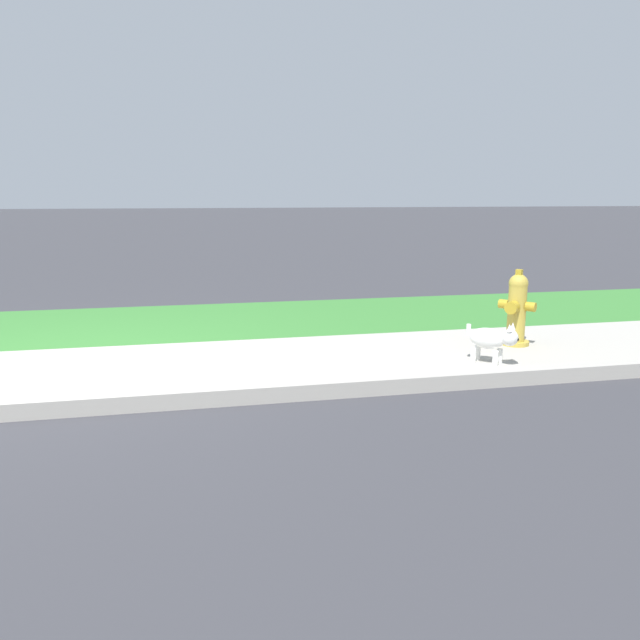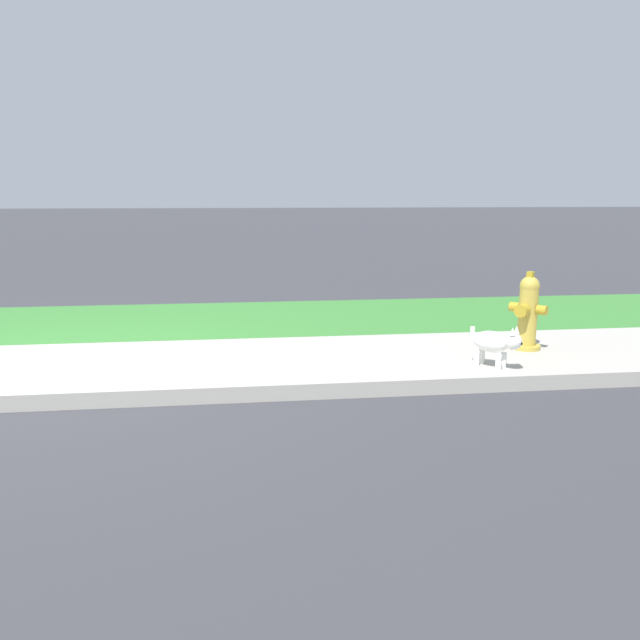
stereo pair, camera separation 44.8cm
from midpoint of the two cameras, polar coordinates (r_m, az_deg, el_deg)
ground_plane at (r=5.66m, az=-20.63°, el=-4.27°), size 120.00×120.00×0.00m
sidewalk_pavement at (r=5.66m, az=-20.63°, el=-4.22°), size 18.00×1.82×0.01m
grass_verge at (r=7.58m, az=-17.20°, el=-0.14°), size 18.00×2.21×0.01m
street_curb at (r=4.73m, az=-23.40°, el=-6.78°), size 18.00×0.16×0.12m
fire_hydrant_mid_block at (r=6.27m, az=20.43°, el=0.62°), size 0.33×0.33×0.75m
small_white_dog at (r=5.54m, az=18.01°, el=-2.03°), size 0.38×0.39×0.39m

